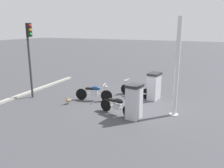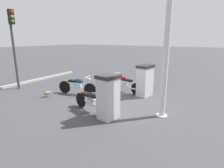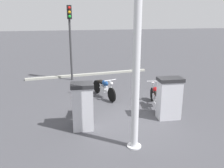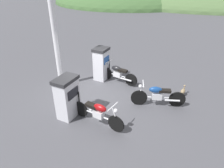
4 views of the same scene
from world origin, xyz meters
name	(u,v)px [view 2 (image 2 of 4)]	position (x,y,z in m)	size (l,w,h in m)	color
ground_plane	(121,103)	(0.00, 0.00, 0.00)	(120.00, 120.00, 0.00)	#424247
fuel_pump_near	(145,80)	(-0.43, -1.54, 0.76)	(0.68, 0.92, 1.50)	silver
fuel_pump_far	(108,97)	(-0.43, 1.54, 0.78)	(0.71, 0.78, 1.54)	silver
motorcycle_near_pump	(125,83)	(0.73, -1.60, 0.46)	(2.00, 0.76, 0.93)	black
motorcycle_far_pump	(91,100)	(0.41, 1.46, 0.46)	(1.88, 0.72, 0.93)	black
motorcycle_extra	(78,85)	(2.41, 0.12, 0.47)	(2.00, 0.71, 0.95)	black
wandering_duck	(47,93)	(3.33, 1.23, 0.21)	(0.24, 0.43, 0.43)	#847051
roadside_traffic_light	(13,37)	(5.83, 1.17, 2.79)	(0.38, 0.24, 4.12)	#38383A
canopy_support_pole	(166,57)	(-1.93, 0.34, 2.10)	(0.40, 0.40, 4.35)	silver
road_edge_kerb	(30,81)	(6.74, 0.00, 0.06)	(0.73, 7.64, 0.12)	#9E9E93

